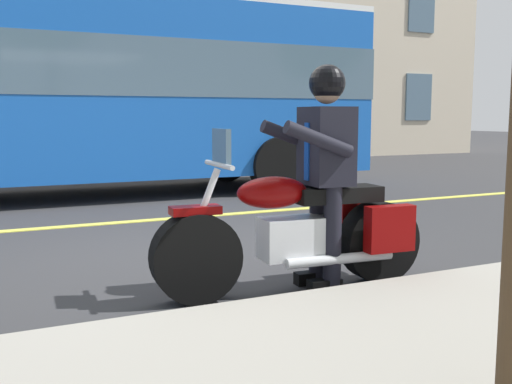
{
  "coord_description": "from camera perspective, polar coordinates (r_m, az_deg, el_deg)",
  "views": [
    {
      "loc": [
        1.79,
        5.46,
        1.35
      ],
      "look_at": [
        -0.22,
        1.23,
        0.75
      ],
      "focal_mm": 41.68,
      "sensor_mm": 36.0,
      "label": 1
    }
  ],
  "objects": [
    {
      "name": "rider_main",
      "position": [
        4.62,
        6.57,
        3.36
      ],
      "size": [
        0.65,
        0.58,
        1.74
      ],
      "color": "black",
      "rests_on": "ground_plane"
    },
    {
      "name": "lane_center_stripe",
      "position": [
        7.79,
        -11.8,
        -2.8
      ],
      "size": [
        60.0,
        0.16,
        0.01
      ],
      "primitive_type": "cube",
      "color": "#E5DB4C",
      "rests_on": "ground_plane"
    },
    {
      "name": "ground_plane",
      "position": [
        5.9,
        -7.16,
        -5.98
      ],
      "size": [
        80.0,
        80.0,
        0.0
      ],
      "primitive_type": "plane",
      "color": "#333335"
    },
    {
      "name": "bus_near",
      "position": [
        10.32,
        -19.36,
        9.81
      ],
      "size": [
        11.05,
        2.7,
        3.3
      ],
      "color": "blue",
      "rests_on": "ground_plane"
    },
    {
      "name": "motorcycle_main",
      "position": [
        4.61,
        4.4,
        -3.95
      ],
      "size": [
        2.22,
        0.69,
        1.26
      ],
      "color": "black",
      "rests_on": "ground_plane"
    }
  ]
}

